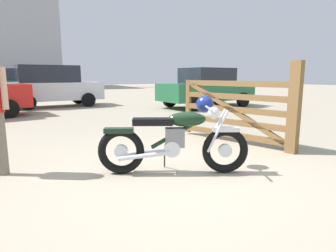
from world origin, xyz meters
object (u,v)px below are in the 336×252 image
at_px(timber_gate, 246,109).
at_px(vintage_motorcycle, 177,138).
at_px(dark_sedan_left, 207,88).
at_px(silver_sedan_mid, 12,83).
at_px(white_estate_far, 53,86).

bearing_deg(timber_gate, vintage_motorcycle, 95.10).
distance_m(vintage_motorcycle, dark_sedan_left, 8.76).
xyz_separation_m(vintage_motorcycle, dark_sedan_left, (5.66, 6.68, 0.34)).
bearing_deg(silver_sedan_mid, dark_sedan_left, -44.68).
bearing_deg(vintage_motorcycle, silver_sedan_mid, 123.36).
height_order(timber_gate, white_estate_far, white_estate_far).
bearing_deg(vintage_motorcycle, dark_sedan_left, 78.32).
xyz_separation_m(timber_gate, white_estate_far, (-2.14, 9.38, 0.21)).
bearing_deg(dark_sedan_left, silver_sedan_mid, -58.61).
bearing_deg(timber_gate, dark_sedan_left, -46.72).
bearing_deg(white_estate_far, dark_sedan_left, -33.26).
distance_m(vintage_motorcycle, timber_gate, 2.21).
bearing_deg(vintage_motorcycle, white_estate_far, 119.04).
bearing_deg(dark_sedan_left, white_estate_far, -34.56).
bearing_deg(white_estate_far, vintage_motorcycle, -91.69).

